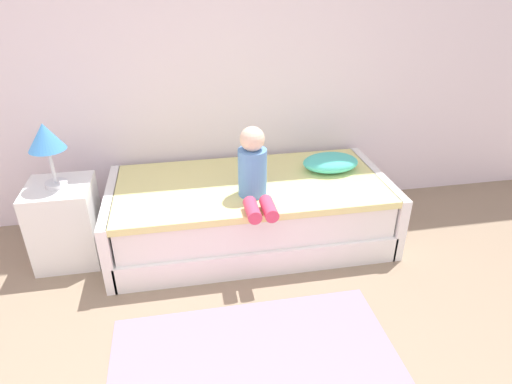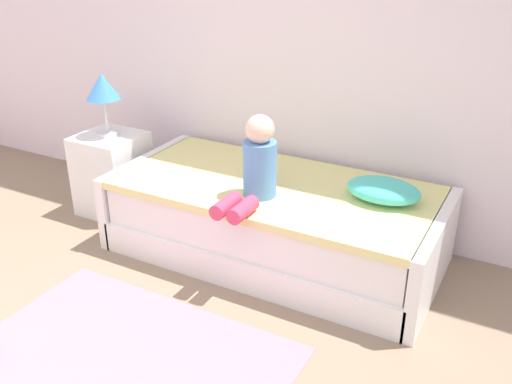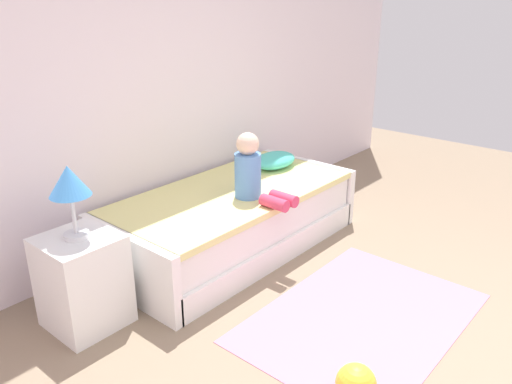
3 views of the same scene
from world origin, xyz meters
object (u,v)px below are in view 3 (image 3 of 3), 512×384
at_px(table_lamp, 69,184).
at_px(toy_ball, 356,384).
at_px(pillow, 274,160).
at_px(child_figure, 253,172).
at_px(nightstand, 83,281).
at_px(bed, 232,220).

height_order(table_lamp, toy_ball, table_lamp).
relative_size(table_lamp, pillow, 1.02).
height_order(child_figure, pillow, child_figure).
bearing_deg(pillow, child_figure, -154.02).
height_order(nightstand, table_lamp, table_lamp).
relative_size(bed, child_figure, 4.14).
bearing_deg(pillow, nightstand, -177.09).
distance_m(bed, toy_ball, 1.84).
bearing_deg(toy_ball, pillow, 49.14).
xyz_separation_m(nightstand, pillow, (2.01, 0.10, 0.26)).
relative_size(nightstand, pillow, 1.36).
xyz_separation_m(nightstand, child_figure, (1.34, -0.23, 0.40)).
bearing_deg(toy_ball, child_figure, 59.57).
height_order(bed, child_figure, child_figure).
bearing_deg(nightstand, bed, 0.09).
xyz_separation_m(nightstand, table_lamp, (0.00, 0.00, 0.64)).
xyz_separation_m(table_lamp, child_figure, (1.34, -0.23, -0.23)).
bearing_deg(bed, pillow, 8.59).
distance_m(bed, pillow, 0.74).
bearing_deg(child_figure, pillow, 25.98).
relative_size(bed, table_lamp, 4.69).
distance_m(child_figure, pillow, 0.76).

